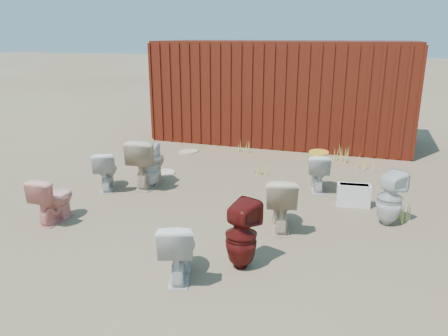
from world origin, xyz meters
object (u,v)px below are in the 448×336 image
(shipping_container, at_px, (283,91))
(toilet_front_maroon, at_px, (241,235))
(toilet_front_c, at_px, (178,249))
(toilet_back_e, at_px, (390,199))
(toilet_back_a, at_px, (149,166))
(toilet_front_pink, at_px, (53,199))
(toilet_front_a, at_px, (106,170))
(loose_tank, at_px, (353,195))
(toilet_back_beige_right, at_px, (280,202))
(toilet_back_yellowlid, at_px, (318,172))
(toilet_back_beige_left, at_px, (148,162))

(shipping_container, xyz_separation_m, toilet_front_maroon, (0.84, -6.49, -0.80))
(toilet_front_c, distance_m, toilet_front_maroon, 0.72)
(shipping_container, relative_size, toilet_back_e, 7.90)
(toilet_back_a, bearing_deg, toilet_front_pink, 58.79)
(shipping_container, xyz_separation_m, toilet_front_a, (-2.08, -4.69, -0.86))
(toilet_back_e, relative_size, loose_tank, 1.52)
(toilet_front_a, relative_size, loose_tank, 1.35)
(toilet_back_beige_right, distance_m, loose_tank, 1.49)
(toilet_front_a, bearing_deg, shipping_container, -140.54)
(toilet_front_a, height_order, toilet_back_yellowlid, toilet_front_a)
(toilet_back_yellowlid, distance_m, loose_tank, 0.86)
(loose_tank, bearing_deg, toilet_back_beige_right, -135.27)
(toilet_front_maroon, height_order, toilet_back_beige_right, toilet_front_maroon)
(toilet_back_a, height_order, toilet_back_e, same)
(loose_tank, bearing_deg, toilet_back_beige_left, 175.44)
(toilet_front_a, bearing_deg, toilet_back_a, 179.54)
(toilet_back_yellowlid, bearing_deg, toilet_back_beige_left, 2.58)
(shipping_container, bearing_deg, toilet_front_pink, -108.37)
(toilet_front_a, distance_m, toilet_back_beige_left, 0.72)
(toilet_back_a, height_order, toilet_back_yellowlid, toilet_back_a)
(toilet_front_a, height_order, toilet_front_pink, toilet_front_a)
(toilet_front_pink, height_order, toilet_back_yellowlid, toilet_front_pink)
(toilet_back_yellowlid, distance_m, toilet_back_e, 1.58)
(toilet_back_a, bearing_deg, toilet_back_beige_left, -59.67)
(toilet_front_c, bearing_deg, toilet_back_e, -153.03)
(toilet_back_a, xyz_separation_m, toilet_back_beige_right, (2.47, -0.95, -0.00))
(shipping_container, relative_size, toilet_back_beige_right, 8.00)
(shipping_container, distance_m, toilet_back_beige_right, 5.48)
(toilet_front_c, height_order, toilet_back_yellowlid, toilet_front_c)
(toilet_front_maroon, xyz_separation_m, toilet_back_yellowlid, (0.49, 2.90, -0.07))
(toilet_front_c, distance_m, toilet_back_beige_right, 1.77)
(shipping_container, height_order, loose_tank, shipping_container)
(toilet_front_c, bearing_deg, toilet_front_a, -61.71)
(toilet_back_beige_right, relative_size, toilet_back_e, 0.99)
(shipping_container, bearing_deg, toilet_front_c, -87.86)
(toilet_front_c, bearing_deg, toilet_back_beige_left, -74.43)
(toilet_front_c, height_order, toilet_back_beige_right, toilet_back_beige_right)
(toilet_back_beige_left, relative_size, toilet_back_beige_right, 1.15)
(toilet_front_pink, distance_m, toilet_back_a, 1.82)
(shipping_container, xyz_separation_m, toilet_back_a, (-1.43, -4.37, -0.82))
(toilet_back_e, bearing_deg, toilet_front_pink, 53.94)
(shipping_container, bearing_deg, toilet_front_maroon, -82.65)
(shipping_container, height_order, toilet_back_a, shipping_container)
(loose_tank, bearing_deg, toilet_front_c, -128.79)
(toilet_front_c, distance_m, toilet_back_e, 3.10)
(toilet_front_maroon, xyz_separation_m, toilet_back_beige_left, (-2.32, 2.18, 0.03))
(loose_tank, bearing_deg, toilet_front_pink, -161.27)
(toilet_front_maroon, bearing_deg, toilet_back_yellowlid, -79.00)
(toilet_front_pink, height_order, toilet_back_a, toilet_back_a)
(toilet_back_a, height_order, toilet_back_beige_left, toilet_back_beige_left)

